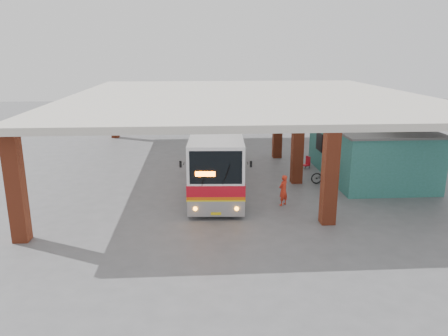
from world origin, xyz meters
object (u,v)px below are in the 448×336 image
object	(u,v)px
pedestrian	(283,190)
motorcycle	(328,175)
coach_bus	(217,151)
red_chair	(307,163)

from	to	relation	value
pedestrian	motorcycle	bearing A→B (deg)	-174.61
coach_bus	motorcycle	world-z (taller)	coach_bus
coach_bus	motorcycle	xyz separation A→B (m)	(6.16, -0.85, -1.27)
coach_bus	red_chair	world-z (taller)	coach_bus
coach_bus	red_chair	size ratio (longest dim) A/B	15.77
coach_bus	red_chair	bearing A→B (deg)	26.02
coach_bus	pedestrian	world-z (taller)	coach_bus
red_chair	coach_bus	bearing A→B (deg)	178.23
coach_bus	pedestrian	distance (m)	5.21
motorcycle	pedestrian	size ratio (longest dim) A/B	1.23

